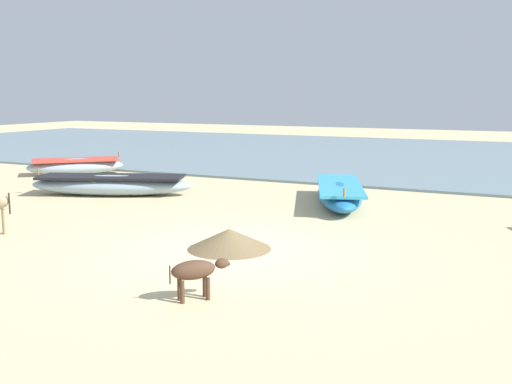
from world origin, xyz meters
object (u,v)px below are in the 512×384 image
(calf_near_dark, at_px, (196,271))
(fishing_boat_0, at_px, (112,184))
(fishing_boat_3, at_px, (76,166))
(fishing_boat_1, at_px, (339,193))

(calf_near_dark, bearing_deg, fishing_boat_0, 87.31)
(fishing_boat_3, bearing_deg, fishing_boat_0, -80.10)
(fishing_boat_1, relative_size, calf_near_dark, 5.85)
(fishing_boat_3, xyz_separation_m, calf_near_dark, (10.69, -9.40, 0.10))
(fishing_boat_1, distance_m, calf_near_dark, 7.88)
(fishing_boat_0, xyz_separation_m, fishing_boat_3, (-3.98, 2.94, 0.00))
(fishing_boat_0, relative_size, calf_near_dark, 6.21)
(calf_near_dark, bearing_deg, fishing_boat_1, 44.39)
(fishing_boat_1, xyz_separation_m, calf_near_dark, (0.43, -7.87, 0.12))
(fishing_boat_1, xyz_separation_m, fishing_boat_3, (-10.26, 1.53, 0.02))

